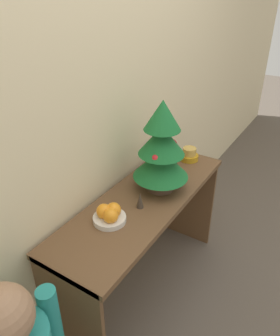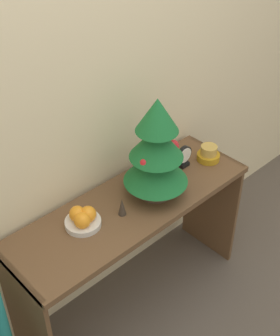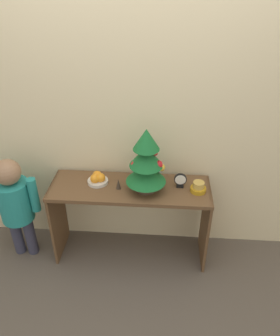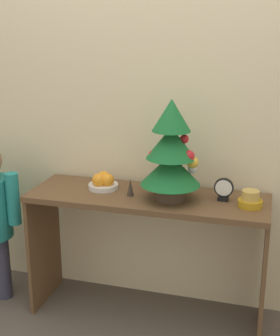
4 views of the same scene
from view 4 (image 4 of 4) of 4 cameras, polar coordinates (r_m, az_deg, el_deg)
ground_plane at (r=2.56m, az=-0.40°, el=-19.70°), size 12.00×12.00×0.00m
back_wall at (r=2.50m, az=2.44°, el=10.55°), size 7.00×0.05×2.50m
console_table at (r=2.45m, az=0.89°, el=-6.67°), size 1.23×0.40×0.70m
mini_tree at (r=2.27m, az=3.82°, el=1.93°), size 0.30×0.30×0.50m
fruit_bowl at (r=2.49m, az=-4.49°, el=-1.69°), size 0.16×0.16×0.09m
singing_bowl at (r=2.30m, az=13.30°, el=-3.81°), size 0.12×0.12×0.08m
desk_clock at (r=2.35m, az=10.17°, el=-2.60°), size 0.10×0.04×0.12m
figurine at (r=2.38m, az=-1.19°, el=-2.38°), size 0.04×0.04×0.09m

